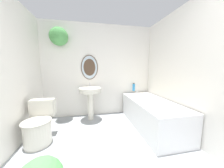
{
  "coord_description": "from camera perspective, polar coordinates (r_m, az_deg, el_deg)",
  "views": [
    {
      "loc": [
        -0.27,
        -0.24,
        1.25
      ],
      "look_at": [
        0.13,
        1.72,
        0.98
      ],
      "focal_mm": 18.0,
      "sensor_mm": 36.0,
      "label": 1
    }
  ],
  "objects": [
    {
      "name": "wall_back",
      "position": [
        3.03,
        -9.05,
        8.79
      ],
      "size": [
        2.95,
        0.41,
        2.4
      ],
      "color": "silver",
      "rests_on": "ground_plane"
    },
    {
      "name": "shampoo_bottle",
      "position": [
        3.15,
        10.97,
        -1.6
      ],
      "size": [
        0.07,
        0.07,
        0.21
      ],
      "color": "#2D84C6",
      "rests_on": "bathtub"
    },
    {
      "name": "wall_right",
      "position": [
        2.37,
        35.27,
        5.01
      ],
      "size": [
        0.06,
        2.9,
        2.4
      ],
      "color": "silver",
      "rests_on": "ground_plane"
    },
    {
      "name": "toilet",
      "position": [
        2.4,
        -33.08,
        -17.37
      ],
      "size": [
        0.44,
        0.6,
        0.69
      ],
      "color": "beige",
      "rests_on": "ground_plane"
    },
    {
      "name": "bath_mat",
      "position": [
        2.44,
        -10.46,
        -23.01
      ],
      "size": [
        0.62,
        0.37,
        0.02
      ],
      "color": "silver",
      "rests_on": "ground_plane"
    },
    {
      "name": "bathtub",
      "position": [
        2.67,
        19.02,
        -13.64
      ],
      "size": [
        0.75,
        1.67,
        0.65
      ],
      "color": "silver",
      "rests_on": "ground_plane"
    },
    {
      "name": "pedestal_sink",
      "position": [
        2.78,
        -10.99,
        -5.38
      ],
      "size": [
        0.53,
        0.53,
        0.9
      ],
      "color": "beige",
      "rests_on": "ground_plane"
    }
  ]
}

